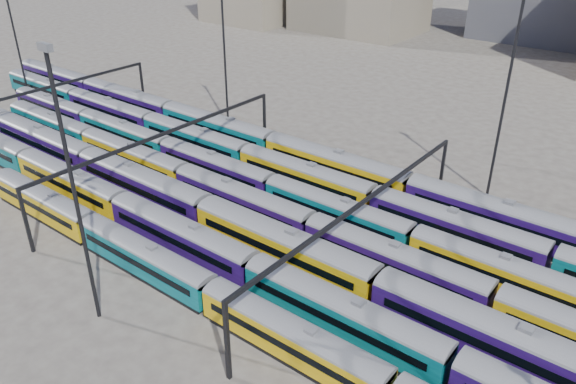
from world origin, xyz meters
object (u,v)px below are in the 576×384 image
Objects in this scene: rake_1 at (181,233)px; mast_2 at (73,184)px; rake_0 at (291,335)px; rake_2 at (206,210)px.

mast_2 is (1.50, -12.00, 11.29)m from rake_1.
rake_1 is at bearing 165.31° from rake_0.
rake_0 is 0.65× the size of rake_1.
rake_2 is 20.45m from mast_2.
rake_0 is 22.65m from rake_2.
mast_2 reaches higher than rake_1.
rake_0 is 3.70× the size of mast_2.
rake_1 is 5.67× the size of mast_2.
rake_0 is 0.70× the size of rake_2.
rake_2 is at bearing 99.16° from mast_2.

